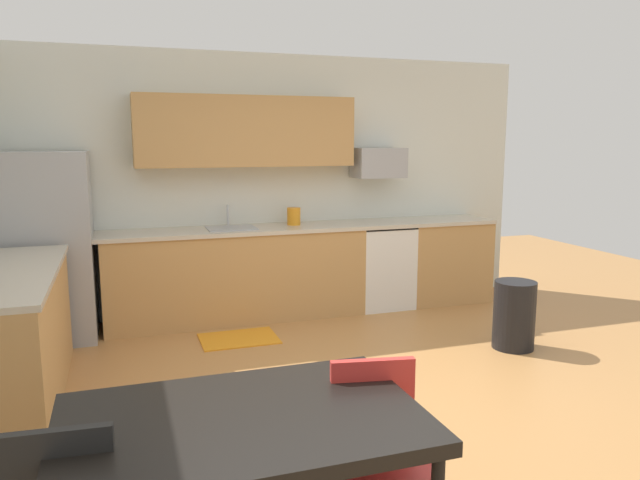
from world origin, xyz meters
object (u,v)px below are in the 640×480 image
at_px(kettle, 294,217).
at_px(chair_near_table, 378,444).
at_px(dining_table, 242,431).
at_px(refrigerator, 48,247).
at_px(trash_bin, 514,315).
at_px(oven_range, 380,265).
at_px(microwave, 378,163).

bearing_deg(kettle, chair_near_table, -100.78).
height_order(dining_table, kettle, kettle).
height_order(refrigerator, chair_near_table, refrigerator).
height_order(trash_bin, kettle, kettle).
xyz_separation_m(dining_table, trash_bin, (2.83, 2.11, -0.39)).
xyz_separation_m(oven_range, chair_near_table, (-1.69, -3.70, 0.05)).
xyz_separation_m(dining_table, chair_near_table, (0.60, 0.06, -0.19)).
bearing_deg(kettle, dining_table, -109.06).
xyz_separation_m(refrigerator, trash_bin, (3.86, -1.57, -0.56)).
bearing_deg(oven_range, trash_bin, -71.91).
distance_m(microwave, trash_bin, 2.23).
distance_m(refrigerator, dining_table, 3.82).
height_order(dining_table, trash_bin, dining_table).
bearing_deg(microwave, chair_near_table, -113.95).
relative_size(dining_table, kettle, 7.00).
height_order(microwave, kettle, microwave).
relative_size(refrigerator, chair_near_table, 2.02).
bearing_deg(microwave, oven_range, -90.00).
bearing_deg(chair_near_table, kettle, 79.22).
relative_size(oven_range, kettle, 4.55).
relative_size(oven_range, chair_near_table, 1.07).
height_order(refrigerator, trash_bin, refrigerator).
bearing_deg(refrigerator, dining_table, -74.33).
xyz_separation_m(chair_near_table, kettle, (0.71, 3.75, 0.52)).
height_order(oven_range, trash_bin, oven_range).
bearing_deg(microwave, refrigerator, -176.90).
bearing_deg(kettle, microwave, 2.94).
bearing_deg(trash_bin, oven_range, 108.09).
xyz_separation_m(chair_near_table, trash_bin, (2.23, 2.05, -0.20)).
bearing_deg(microwave, kettle, -177.06).
height_order(refrigerator, kettle, refrigerator).
xyz_separation_m(refrigerator, dining_table, (1.03, -3.68, -0.16)).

